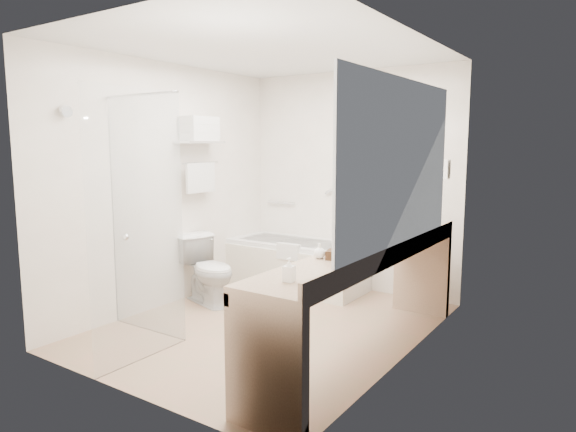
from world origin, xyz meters
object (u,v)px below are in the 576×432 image
Objects in this scene: bathtub at (297,264)px; water_bottle_left at (425,222)px; toilet at (209,270)px; amenity_basket at (340,255)px; vanity_counter at (365,278)px.

water_bottle_left is (1.57, -0.14, 0.65)m from bathtub.
toilet is at bearing -156.17° from water_bottle_left.
amenity_basket is 1.59m from water_bottle_left.
water_bottle_left is at bearing 88.11° from vanity_counter.
vanity_counter is at bearing -91.89° from water_bottle_left.
toilet is at bearing -113.64° from bathtub.
bathtub is 8.26× the size of amenity_basket.
bathtub is 1.70m from water_bottle_left.
toilet is at bearing 169.67° from vanity_counter.
vanity_counter is 13.93× the size of amenity_basket.
bathtub is 2.09m from vanity_counter.
vanity_counter reaches higher than bathtub.
amenity_basket is (1.94, -0.70, 0.53)m from toilet.
amenity_basket is at bearing -92.87° from toilet.
amenity_basket is 1.11× the size of water_bottle_left.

